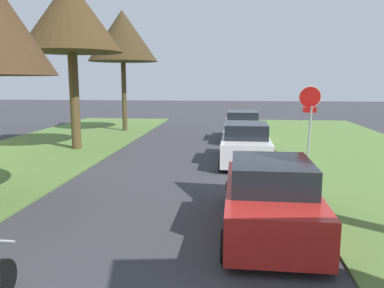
{
  "coord_description": "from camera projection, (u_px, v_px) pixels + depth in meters",
  "views": [
    {
      "loc": [
        1.6,
        -1.39,
        3.19
      ],
      "look_at": [
        0.46,
        9.55,
        1.37
      ],
      "focal_mm": 35.95,
      "sensor_mm": 36.0,
      "label": 1
    }
  ],
  "objects": [
    {
      "name": "parked_sedan_white",
      "position": [
        245.0,
        144.0,
        15.05
      ],
      "size": [
        1.98,
        4.42,
        1.57
      ],
      "color": "white",
      "rests_on": "ground"
    },
    {
      "name": "street_tree_left_far",
      "position": [
        122.0,
        36.0,
        23.54
      ],
      "size": [
        4.26,
        4.26,
        7.38
      ],
      "color": "#493C23",
      "rests_on": "grass_verge_left"
    },
    {
      "name": "stop_sign_far",
      "position": [
        310.0,
        109.0,
        14.05
      ],
      "size": [
        0.81,
        0.51,
        2.95
      ],
      "color": "#9EA0A5",
      "rests_on": "grass_verge_right"
    },
    {
      "name": "parked_sedan_red",
      "position": [
        270.0,
        198.0,
        8.18
      ],
      "size": [
        1.98,
        4.42,
        1.57
      ],
      "color": "red",
      "rests_on": "ground"
    },
    {
      "name": "street_tree_left_mid_b",
      "position": [
        70.0,
        17.0,
        17.02
      ],
      "size": [
        4.5,
        4.5,
        7.56
      ],
      "color": "brown",
      "rests_on": "grass_verge_left"
    },
    {
      "name": "parked_sedan_silver",
      "position": [
        242.0,
        127.0,
        20.78
      ],
      "size": [
        1.98,
        4.42,
        1.57
      ],
      "color": "#BCBCC1",
      "rests_on": "ground"
    }
  ]
}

